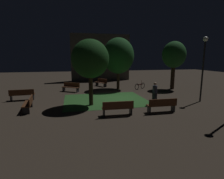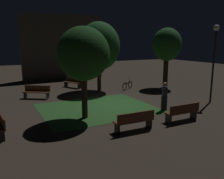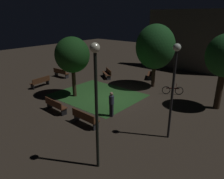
{
  "view_description": "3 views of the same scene",
  "coord_description": "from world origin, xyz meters",
  "px_view_note": "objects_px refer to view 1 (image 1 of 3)",
  "views": [
    {
      "loc": [
        -3.9,
        -13.87,
        3.33
      ],
      "look_at": [
        -0.99,
        -1.02,
        0.95
      ],
      "focal_mm": 28.57,
      "sensor_mm": 36.0,
      "label": 1
    },
    {
      "loc": [
        -6.68,
        -12.31,
        3.78
      ],
      "look_at": [
        -0.14,
        0.16,
        0.92
      ],
      "focal_mm": 37.32,
      "sensor_mm": 36.0,
      "label": 2
    },
    {
      "loc": [
        9.47,
        -11.61,
        6.02
      ],
      "look_at": [
        0.43,
        -0.74,
        0.99
      ],
      "focal_mm": 33.86,
      "sensor_mm": 36.0,
      "label": 3
    }
  ],
  "objects_px": {
    "bench_path_side": "(162,105)",
    "bench_front_left": "(71,87)",
    "bench_by_lamp": "(22,94)",
    "bench_near_trees": "(101,82)",
    "tree_lawn_side": "(174,55)",
    "pedestrian": "(155,93)",
    "tree_near_wall": "(118,56)",
    "bench_back_row": "(29,103)",
    "bicycle": "(140,86)",
    "tree_left_canopy": "(90,59)",
    "bench_front_right": "(118,108)",
    "lamp_post_path_center": "(204,58)"
  },
  "relations": [
    {
      "from": "bench_back_row",
      "to": "tree_near_wall",
      "type": "height_order",
      "value": "tree_near_wall"
    },
    {
      "from": "bench_by_lamp",
      "to": "tree_lawn_side",
      "type": "relative_size",
      "value": 0.37
    },
    {
      "from": "bench_near_trees",
      "to": "tree_lawn_side",
      "type": "relative_size",
      "value": 0.37
    },
    {
      "from": "lamp_post_path_center",
      "to": "bicycle",
      "type": "bearing_deg",
      "value": 112.74
    },
    {
      "from": "bench_path_side",
      "to": "tree_left_canopy",
      "type": "height_order",
      "value": "tree_left_canopy"
    },
    {
      "from": "bench_front_right",
      "to": "bench_front_left",
      "type": "distance_m",
      "value": 8.59
    },
    {
      "from": "bench_near_trees",
      "to": "tree_lawn_side",
      "type": "xyz_separation_m",
      "value": [
        7.08,
        -3.48,
        3.06
      ]
    },
    {
      "from": "bench_front_right",
      "to": "bench_back_row",
      "type": "bearing_deg",
      "value": 156.77
    },
    {
      "from": "lamp_post_path_center",
      "to": "bench_near_trees",
      "type": "bearing_deg",
      "value": 124.59
    },
    {
      "from": "bench_back_row",
      "to": "bench_by_lamp",
      "type": "height_order",
      "value": "same"
    },
    {
      "from": "bicycle",
      "to": "bench_front_right",
      "type": "bearing_deg",
      "value": -119.51
    },
    {
      "from": "bench_path_side",
      "to": "tree_left_canopy",
      "type": "bearing_deg",
      "value": 146.19
    },
    {
      "from": "bench_by_lamp",
      "to": "tree_left_canopy",
      "type": "distance_m",
      "value": 6.36
    },
    {
      "from": "bench_by_lamp",
      "to": "bench_near_trees",
      "type": "height_order",
      "value": "same"
    },
    {
      "from": "bench_back_row",
      "to": "bicycle",
      "type": "bearing_deg",
      "value": 30.29
    },
    {
      "from": "bench_front_right",
      "to": "lamp_post_path_center",
      "type": "bearing_deg",
      "value": 15.07
    },
    {
      "from": "tree_lawn_side",
      "to": "tree_near_wall",
      "type": "height_order",
      "value": "tree_near_wall"
    },
    {
      "from": "bench_path_side",
      "to": "bench_near_trees",
      "type": "xyz_separation_m",
      "value": [
        -1.93,
        10.83,
        0.0
      ]
    },
    {
      "from": "tree_lawn_side",
      "to": "pedestrian",
      "type": "height_order",
      "value": "tree_lawn_side"
    },
    {
      "from": "bench_near_trees",
      "to": "tree_left_canopy",
      "type": "bearing_deg",
      "value": -104.39
    },
    {
      "from": "bench_front_right",
      "to": "bench_path_side",
      "type": "xyz_separation_m",
      "value": [
        2.78,
        -0.0,
        0.0
      ]
    },
    {
      "from": "tree_lawn_side",
      "to": "lamp_post_path_center",
      "type": "xyz_separation_m",
      "value": [
        -0.91,
        -5.46,
        -0.29
      ]
    },
    {
      "from": "bench_path_side",
      "to": "tree_lawn_side",
      "type": "relative_size",
      "value": 0.36
    },
    {
      "from": "bench_path_side",
      "to": "tree_near_wall",
      "type": "height_order",
      "value": "tree_near_wall"
    },
    {
      "from": "tree_near_wall",
      "to": "pedestrian",
      "type": "bearing_deg",
      "value": -82.39
    },
    {
      "from": "bench_front_left",
      "to": "tree_left_canopy",
      "type": "bearing_deg",
      "value": -75.84
    },
    {
      "from": "bench_near_trees",
      "to": "bicycle",
      "type": "relative_size",
      "value": 1.26
    },
    {
      "from": "bench_back_row",
      "to": "bicycle",
      "type": "xyz_separation_m",
      "value": [
        9.71,
        5.67,
        -0.14
      ]
    },
    {
      "from": "tree_left_canopy",
      "to": "bench_front_right",
      "type": "bearing_deg",
      "value": -65.24
    },
    {
      "from": "bench_path_side",
      "to": "pedestrian",
      "type": "relative_size",
      "value": 1.12
    },
    {
      "from": "bench_back_row",
      "to": "bench_by_lamp",
      "type": "distance_m",
      "value": 3.25
    },
    {
      "from": "bench_path_side",
      "to": "bench_by_lamp",
      "type": "distance_m",
      "value": 10.56
    },
    {
      "from": "bench_by_lamp",
      "to": "tree_left_canopy",
      "type": "xyz_separation_m",
      "value": [
        5.12,
        -2.6,
        2.73
      ]
    },
    {
      "from": "bench_front_left",
      "to": "tree_near_wall",
      "type": "relative_size",
      "value": 0.33
    },
    {
      "from": "tree_left_canopy",
      "to": "lamp_post_path_center",
      "type": "distance_m",
      "value": 8.29
    },
    {
      "from": "bench_back_row",
      "to": "bench_by_lamp",
      "type": "xyz_separation_m",
      "value": [
        -1.13,
        3.05,
        0.0
      ]
    },
    {
      "from": "bench_front_left",
      "to": "tree_left_canopy",
      "type": "xyz_separation_m",
      "value": [
        1.38,
        -5.49,
        2.73
      ]
    },
    {
      "from": "bench_path_side",
      "to": "bench_front_left",
      "type": "height_order",
      "value": "same"
    },
    {
      "from": "bicycle",
      "to": "bench_path_side",
      "type": "bearing_deg",
      "value": -102.14
    },
    {
      "from": "bench_by_lamp",
      "to": "tree_near_wall",
      "type": "height_order",
      "value": "tree_near_wall"
    },
    {
      "from": "bench_by_lamp",
      "to": "tree_left_canopy",
      "type": "height_order",
      "value": "tree_left_canopy"
    },
    {
      "from": "pedestrian",
      "to": "bench_front_left",
      "type": "bearing_deg",
      "value": 132.68
    },
    {
      "from": "lamp_post_path_center",
      "to": "tree_near_wall",
      "type": "bearing_deg",
      "value": 124.88
    },
    {
      "from": "bench_near_trees",
      "to": "bench_path_side",
      "type": "bearing_deg",
      "value": -79.87
    },
    {
      "from": "tree_left_canopy",
      "to": "bench_path_side",
      "type": "bearing_deg",
      "value": -33.81
    },
    {
      "from": "bench_path_side",
      "to": "bench_front_left",
      "type": "distance_m",
      "value": 9.8
    },
    {
      "from": "bench_by_lamp",
      "to": "tree_near_wall",
      "type": "relative_size",
      "value": 0.34
    },
    {
      "from": "bench_back_row",
      "to": "bicycle",
      "type": "relative_size",
      "value": 1.26
    },
    {
      "from": "tree_near_wall",
      "to": "tree_left_canopy",
      "type": "height_order",
      "value": "tree_near_wall"
    },
    {
      "from": "bench_front_right",
      "to": "tree_lawn_side",
      "type": "bearing_deg",
      "value": 42.86
    }
  ]
}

